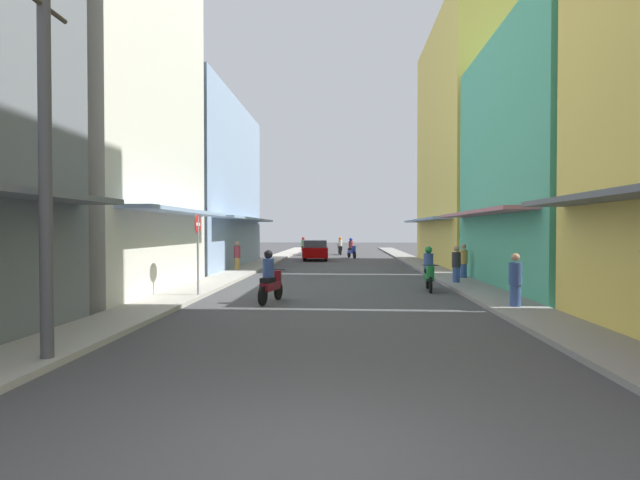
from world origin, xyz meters
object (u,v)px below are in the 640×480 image
object	(u,v)px
pedestrian_crossing	(464,262)
street_sign_no_entry	(198,244)
motorbike_black	(340,247)
motorbike_green	(429,271)
motorbike_maroon	(271,279)
pedestrian_midway	(515,282)
motorbike_red	(303,247)
pedestrian_foreground	(237,257)
motorbike_blue	(352,249)
utility_pole	(45,163)
parked_car	(315,250)
pedestrian_far	(456,266)

from	to	relation	value
pedestrian_crossing	street_sign_no_entry	bearing A→B (deg)	-147.79
motorbike_black	motorbike_green	bearing A→B (deg)	-82.31
motorbike_maroon	pedestrian_midway	xyz separation A→B (m)	(6.78, -1.09, 0.06)
motorbike_red	motorbike_black	distance (m)	3.25
motorbike_green	pedestrian_foreground	xyz separation A→B (m)	(-8.60, 7.62, 0.09)
motorbike_black	street_sign_no_entry	distance (m)	28.45
motorbike_maroon	motorbike_blue	distance (m)	23.90
utility_pole	motorbike_maroon	bearing A→B (deg)	70.03
motorbike_red	parked_car	xyz separation A→B (m)	(1.50, -7.35, 0.04)
motorbike_maroon	motorbike_black	distance (m)	28.98
motorbike_green	utility_pole	distance (m)	13.01
motorbike_blue	pedestrian_midway	world-z (taller)	motorbike_blue
motorbike_blue	motorbike_green	distance (m)	20.71
pedestrian_foreground	pedestrian_far	distance (m)	11.53
motorbike_maroon	motorbike_green	distance (m)	6.10
motorbike_black	pedestrian_crossing	bearing A→B (deg)	-75.81
motorbike_maroon	street_sign_no_entry	bearing A→B (deg)	161.84
motorbike_red	motorbike_blue	distance (m)	6.08
pedestrian_foreground	pedestrian_crossing	bearing A→B (deg)	-20.04
motorbike_red	pedestrian_far	size ratio (longest dim) A/B	1.17
motorbike_green	parked_car	world-z (taller)	motorbike_green
motorbike_black	pedestrian_midway	size ratio (longest dim) A/B	1.17
pedestrian_crossing	utility_pole	xyz separation A→B (m)	(-9.82, -13.88, 2.45)
pedestrian_midway	utility_pole	bearing A→B (deg)	-147.78
pedestrian_midway	motorbike_blue	bearing A→B (deg)	99.37
street_sign_no_entry	pedestrian_midway	bearing A→B (deg)	-11.58
pedestrian_crossing	utility_pole	distance (m)	17.17
motorbike_blue	street_sign_no_entry	bearing A→B (deg)	-102.55
parked_car	pedestrian_foreground	size ratio (longest dim) A/B	2.63
pedestrian_midway	street_sign_no_entry	world-z (taller)	street_sign_no_entry
motorbike_red	parked_car	distance (m)	7.50
parked_car	motorbike_black	bearing A→B (deg)	78.27
motorbike_black	pedestrian_far	world-z (taller)	motorbike_black
parked_car	pedestrian_midway	distance (m)	22.96
motorbike_blue	motorbike_black	size ratio (longest dim) A/B	0.96
motorbike_green	motorbike_black	size ratio (longest dim) A/B	1.00
pedestrian_crossing	motorbike_green	bearing A→B (deg)	-119.34
motorbike_green	street_sign_no_entry	distance (m)	8.06
motorbike_blue	street_sign_no_entry	size ratio (longest dim) A/B	0.66
motorbike_maroon	parked_car	bearing A→B (deg)	89.87
motorbike_maroon	parked_car	xyz separation A→B (m)	(0.05, 20.86, 0.04)
utility_pole	motorbike_red	bearing A→B (deg)	88.24
utility_pole	motorbike_green	bearing A→B (deg)	52.74
motorbike_green	utility_pole	bearing A→B (deg)	-127.26
pedestrian_foreground	pedestrian_midway	xyz separation A→B (m)	(10.18, -11.91, -0.02)
motorbike_blue	pedestrian_foreground	size ratio (longest dim) A/B	1.09
pedestrian_far	street_sign_no_entry	bearing A→B (deg)	-154.88
pedestrian_far	parked_car	bearing A→B (deg)	112.33
motorbike_green	street_sign_no_entry	bearing A→B (deg)	-162.52
pedestrian_foreground	pedestrian_midway	bearing A→B (deg)	-49.46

